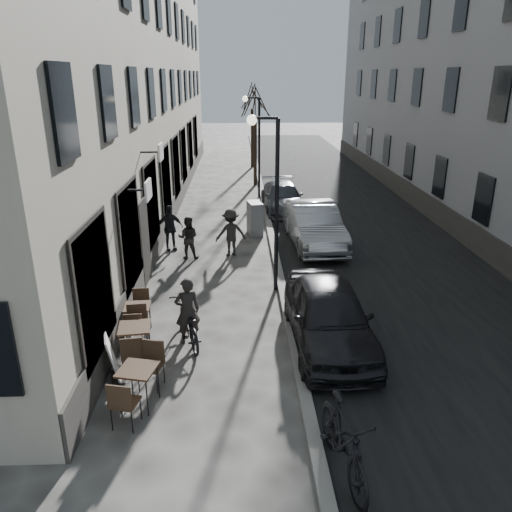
{
  "coord_description": "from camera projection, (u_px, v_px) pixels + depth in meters",
  "views": [
    {
      "loc": [
        -1.07,
        -7.71,
        6.11
      ],
      "look_at": [
        -0.66,
        4.05,
        1.8
      ],
      "focal_mm": 35.0,
      "sensor_mm": 36.0,
      "label": 1
    }
  ],
  "objects": [
    {
      "name": "bicycle",
      "position": [
        188.0,
        323.0,
        11.91
      ],
      "size": [
        1.22,
        2.05,
        1.02
      ],
      "primitive_type": "imported",
      "rotation": [
        0.0,
        0.0,
        3.44
      ],
      "color": "black",
      "rests_on": "ground"
    },
    {
      "name": "pedestrian_far",
      "position": [
        170.0,
        228.0,
        18.1
      ],
      "size": [
        1.07,
        0.73,
        1.68
      ],
      "primitive_type": "imported",
      "rotation": [
        0.0,
        0.0,
        0.36
      ],
      "color": "black",
      "rests_on": "ground"
    },
    {
      "name": "car_near",
      "position": [
        329.0,
        315.0,
        11.74
      ],
      "size": [
        1.92,
        4.54,
        1.53
      ],
      "primitive_type": "imported",
      "rotation": [
        0.0,
        0.0,
        0.02
      ],
      "color": "black",
      "rests_on": "ground"
    },
    {
      "name": "bistro_set_b",
      "position": [
        136.0,
        340.0,
        11.15
      ],
      "size": [
        0.77,
        1.74,
        1.0
      ],
      "rotation": [
        0.0,
        0.0,
        0.12
      ],
      "color": "#331F16",
      "rests_on": "ground"
    },
    {
      "name": "building_right",
      "position": [
        472.0,
        29.0,
        22.42
      ],
      "size": [
        4.0,
        35.0,
        16.0
      ],
      "primitive_type": "cube",
      "color": "gray",
      "rests_on": "ground"
    },
    {
      "name": "building_left",
      "position": [
        125.0,
        28.0,
        21.9
      ],
      "size": [
        4.0,
        35.0,
        16.0
      ],
      "primitive_type": "cube",
      "color": "gray",
      "rests_on": "ground"
    },
    {
      "name": "bistro_set_c",
      "position": [
        138.0,
        317.0,
        12.31
      ],
      "size": [
        0.66,
        1.55,
        0.91
      ],
      "rotation": [
        0.0,
        0.0,
        0.06
      ],
      "color": "#331F16",
      "rests_on": "ground"
    },
    {
      "name": "moped",
      "position": [
        343.0,
        441.0,
        7.89
      ],
      "size": [
        0.91,
        2.21,
        1.29
      ],
      "primitive_type": "imported",
      "rotation": [
        0.0,
        0.0,
        0.14
      ],
      "color": "black",
      "rests_on": "ground"
    },
    {
      "name": "streetlamp_near",
      "position": [
        271.0,
        186.0,
        13.91
      ],
      "size": [
        0.9,
        0.28,
        5.09
      ],
      "color": "black",
      "rests_on": "ground"
    },
    {
      "name": "utility_cabinet",
      "position": [
        255.0,
        218.0,
        19.95
      ],
      "size": [
        0.66,
        0.97,
        1.33
      ],
      "primitive_type": "cube",
      "rotation": [
        0.0,
        0.0,
        0.21
      ],
      "color": "slate",
      "rests_on": "ground"
    },
    {
      "name": "ground",
      "position": [
        298.0,
        419.0,
        9.37
      ],
      "size": [
        120.0,
        120.0,
        0.0
      ],
      "primitive_type": "plane",
      "color": "#3B3835",
      "rests_on": "ground"
    },
    {
      "name": "streetlamp_far",
      "position": [
        256.0,
        136.0,
        25.17
      ],
      "size": [
        0.9,
        0.28,
        5.09
      ],
      "color": "black",
      "rests_on": "ground"
    },
    {
      "name": "car_far",
      "position": [
        283.0,
        197.0,
        23.45
      ],
      "size": [
        2.01,
        4.49,
        1.28
      ],
      "primitive_type": "imported",
      "rotation": [
        0.0,
        0.0,
        0.05
      ],
      "color": "#393C43",
      "rests_on": "ground"
    },
    {
      "name": "tree_far",
      "position": [
        252.0,
        97.0,
        33.1
      ],
      "size": [
        2.4,
        2.4,
        5.7
      ],
      "color": "black",
      "rests_on": "ground"
    },
    {
      "name": "car_mid",
      "position": [
        314.0,
        225.0,
        18.64
      ],
      "size": [
        1.96,
        4.89,
        1.58
      ],
      "primitive_type": "imported",
      "rotation": [
        0.0,
        0.0,
        0.06
      ],
      "color": "#9DA1A6",
      "rests_on": "ground"
    },
    {
      "name": "bistro_set_a",
      "position": [
        139.0,
        383.0,
        9.61
      ],
      "size": [
        0.82,
        1.72,
        0.98
      ],
      "rotation": [
        0.0,
        0.0,
        -0.23
      ],
      "color": "#331F16",
      "rests_on": "ground"
    },
    {
      "name": "pedestrian_mid",
      "position": [
        231.0,
        232.0,
        17.59
      ],
      "size": [
        1.2,
        0.85,
        1.69
      ],
      "primitive_type": "imported",
      "rotation": [
        0.0,
        0.0,
        3.36
      ],
      "color": "black",
      "rests_on": "ground"
    },
    {
      "name": "cyclist_rider",
      "position": [
        187.0,
        311.0,
        11.8
      ],
      "size": [
        0.7,
        0.56,
        1.67
      ],
      "primitive_type": "imported",
      "rotation": [
        0.0,
        0.0,
        3.44
      ],
      "color": "black",
      "rests_on": "ground"
    },
    {
      "name": "sign_board",
      "position": [
        114.0,
        362.0,
        10.51
      ],
      "size": [
        0.48,
        0.63,
        0.99
      ],
      "rotation": [
        0.0,
        0.0,
        0.27
      ],
      "color": "black",
      "rests_on": "ground"
    },
    {
      "name": "road",
      "position": [
        339.0,
        206.0,
        24.51
      ],
      "size": [
        7.3,
        60.0,
        0.0
      ],
      "primitive_type": "cube",
      "color": "black",
      "rests_on": "ground"
    },
    {
      "name": "tree_near",
      "position": [
        255.0,
        102.0,
        27.47
      ],
      "size": [
        2.4,
        2.4,
        5.7
      ],
      "color": "black",
      "rests_on": "ground"
    },
    {
      "name": "pedestrian_near",
      "position": [
        188.0,
        238.0,
        17.34
      ],
      "size": [
        0.77,
        0.63,
        1.49
      ],
      "primitive_type": "imported",
      "rotation": [
        0.0,
        0.0,
        3.06
      ],
      "color": "#282522",
      "rests_on": "ground"
    },
    {
      "name": "kerb",
      "position": [
        265.0,
        205.0,
        24.37
      ],
      "size": [
        0.25,
        60.0,
        0.12
      ],
      "primitive_type": "cube",
      "color": "slate",
      "rests_on": "ground"
    }
  ]
}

